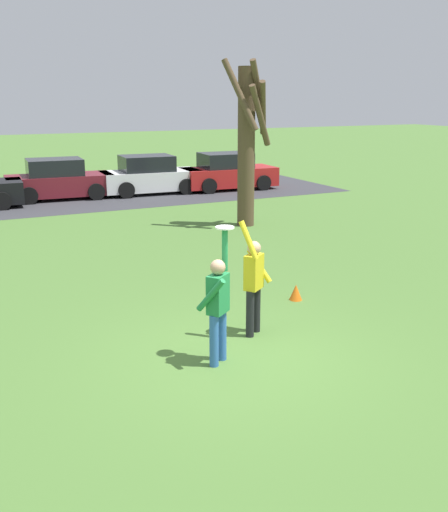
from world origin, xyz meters
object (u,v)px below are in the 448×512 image
bare_tree_tall (247,141)px  person_defender (254,280)px  frisbee_disc (225,227)px  parked_car_red (228,173)px  field_cone_orange (296,292)px  parked_car_white (150,176)px  parked_car_maroon (58,181)px  person_catcher (218,302)px

bare_tree_tall → person_defender: bearing=-117.3°
person_defender → frisbee_disc: (-0.85, -0.64, 1.11)m
parked_car_red → field_cone_orange: 14.82m
parked_car_white → field_cone_orange: size_ratio=13.12×
parked_car_maroon → parked_car_red: 7.22m
frisbee_disc → parked_car_white: 16.67m
person_defender → parked_car_red: (6.90, 15.01, -0.25)m
bare_tree_tall → field_cone_orange: bearing=-110.1°
person_catcher → parked_car_red: 17.67m
parked_car_maroon → frisbee_disc: bearing=-88.6°
parked_car_maroon → parked_car_white: bearing=-1.0°
field_cone_orange → frisbee_disc: bearing=-143.7°
person_defender → bare_tree_tall: (4.09, 7.92, 1.67)m
frisbee_disc → field_cone_orange: 3.63m
parked_car_white → bare_tree_tall: 7.76m
person_catcher → parked_car_maroon: person_catcher is taller
parked_car_maroon → person_catcher: bearing=-89.2°
parked_car_white → parked_car_red: bearing=-3.3°
parked_car_white → person_catcher: bearing=-102.1°
parked_car_red → parked_car_white: bearing=176.7°
person_catcher → frisbee_disc: frisbee_disc is taller
parked_car_red → bare_tree_tall: 7.87m
person_defender → bare_tree_tall: size_ratio=0.40×
person_defender → bare_tree_tall: bare_tree_tall is taller
person_catcher → field_cone_orange: 3.40m
person_defender → frisbee_disc: bearing=0.0°
frisbee_disc → field_cone_orange: size_ratio=0.89×
frisbee_disc → parked_car_red: frisbee_disc is taller
parked_car_maroon → parked_car_red: (7.18, -0.69, 0.00)m
parked_car_maroon → field_cone_orange: size_ratio=13.12×
bare_tree_tall → field_cone_orange: (-2.46, -6.74, -2.49)m
frisbee_disc → parked_car_white: size_ratio=0.07×
person_defender → bare_tree_tall: 9.07m
person_catcher → frisbee_disc: (0.18, 0.13, 1.11)m
parked_car_maroon → parked_car_red: size_ratio=1.00×
person_catcher → parked_car_white: size_ratio=0.50×
frisbee_disc → bare_tree_tall: size_ratio=0.06×
parked_car_maroon → parked_car_white: same height
parked_car_white → bare_tree_tall: bearing=-81.7°
parked_car_white → parked_car_red: (3.46, -0.40, 0.00)m
bare_tree_tall → parked_car_white: bearing=94.9°
person_defender → parked_car_maroon: person_defender is taller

